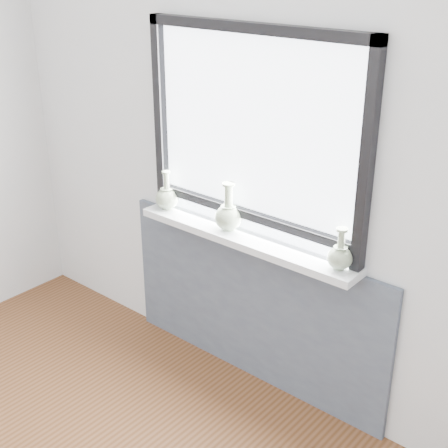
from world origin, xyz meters
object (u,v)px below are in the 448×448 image
Objects in this scene: windowsill at (244,239)px; vase_a at (167,197)px; vase_c at (340,256)px; vase_b at (228,215)px.

vase_a is (-0.56, 0.01, 0.09)m from windowsill.
windowsill is 6.47× the size of vase_c.
vase_a is 1.12m from vase_c.
windowsill is 0.57m from vase_c.
vase_b is at bearing 0.41° from vase_a.
windowsill is at bearing -0.68° from vase_a.
vase_c is (0.56, 0.00, 0.08)m from windowsill.
vase_b is (0.45, 0.00, 0.01)m from vase_a.
windowsill is at bearing -4.99° from vase_b.
vase_c is at bearing -0.27° from vase_a.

